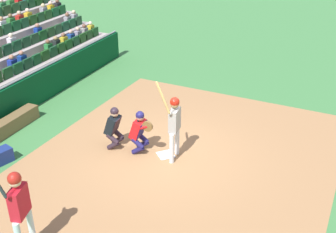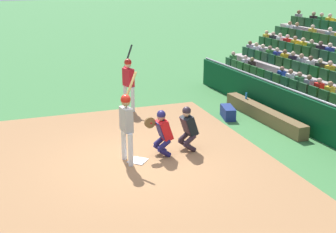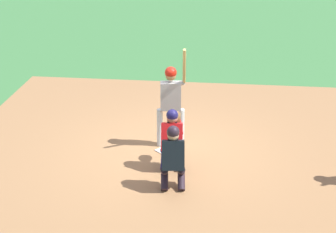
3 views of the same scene
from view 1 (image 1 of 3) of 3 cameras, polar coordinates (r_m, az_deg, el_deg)
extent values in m
plane|color=#3F7C40|center=(11.92, -0.32, -5.26)|extent=(160.00, 160.00, 0.00)
cube|color=#A3754A|center=(11.76, 1.93, -5.76)|extent=(9.79, 8.44, 0.01)
cube|color=white|center=(11.91, -0.32, -5.20)|extent=(0.62, 0.62, 0.02)
cylinder|color=silver|center=(11.77, 1.23, -3.21)|extent=(0.14, 0.14, 0.88)
cylinder|color=silver|center=(11.38, 0.50, -4.35)|extent=(0.14, 0.14, 0.88)
cube|color=#A09B97|center=(11.21, 0.90, -0.47)|extent=(0.46, 0.25, 0.62)
sphere|color=#A17D4C|center=(11.00, 0.92, 1.69)|extent=(0.23, 0.23, 0.23)
sphere|color=#B61C0F|center=(10.98, 0.92, 1.98)|extent=(0.25, 0.25, 0.25)
cylinder|color=#A09B97|center=(11.04, 0.70, 0.80)|extent=(0.47, 0.10, 0.14)
cylinder|color=#A09B97|center=(10.89, 0.41, 0.42)|extent=(0.17, 0.14, 0.13)
cylinder|color=tan|center=(10.73, -0.68, 2.55)|extent=(0.08, 0.42, 0.85)
sphere|color=black|center=(10.84, 0.20, 0.44)|extent=(0.06, 0.06, 0.06)
cylinder|color=#1E1A51|center=(12.15, -3.42, -3.80)|extent=(0.14, 0.38, 0.34)
cylinder|color=#1E1A51|center=(12.04, -3.45, -2.90)|extent=(0.14, 0.38, 0.33)
cylinder|color=#1E1A51|center=(11.91, -4.10, -4.53)|extent=(0.14, 0.38, 0.34)
cylinder|color=#1E1A51|center=(11.79, -4.14, -3.62)|extent=(0.14, 0.38, 0.33)
cube|color=red|center=(11.76, -4.12, -1.64)|extent=(0.42, 0.40, 0.60)
cube|color=#1E1A51|center=(11.71, -3.58, -1.75)|extent=(0.38, 0.19, 0.45)
sphere|color=#B0735D|center=(11.55, -3.80, -0.10)|extent=(0.22, 0.22, 0.22)
cube|color=black|center=(11.55, -3.80, -0.10)|extent=(0.20, 0.10, 0.20)
sphere|color=#1E1A51|center=(11.52, -3.81, 0.16)|extent=(0.24, 0.24, 0.24)
cylinder|color=brown|center=(11.42, -2.80, -1.34)|extent=(0.07, 0.30, 0.30)
cylinder|color=red|center=(11.50, -3.64, -1.55)|extent=(0.16, 0.40, 0.22)
cylinder|color=#2C1F29|center=(12.44, -6.78, -3.18)|extent=(0.16, 0.39, 0.34)
cylinder|color=#2C1F29|center=(12.33, -6.84, -2.29)|extent=(0.16, 0.39, 0.33)
cylinder|color=#2C1F29|center=(12.19, -7.44, -3.89)|extent=(0.16, 0.39, 0.34)
cylinder|color=#2C1F29|center=(12.08, -7.50, -2.99)|extent=(0.16, 0.39, 0.33)
cube|color=black|center=(12.05, -7.52, -1.07)|extent=(0.44, 0.43, 0.60)
cube|color=#2C1F29|center=(12.00, -7.00, -1.17)|extent=(0.39, 0.22, 0.45)
sphere|color=tan|center=(11.85, -7.24, 0.44)|extent=(0.22, 0.22, 0.22)
cube|color=black|center=(11.85, -7.24, 0.44)|extent=(0.20, 0.12, 0.20)
sphere|color=#2C1F29|center=(11.82, -7.25, 0.70)|extent=(0.24, 0.24, 0.24)
cube|color=#053D1C|center=(14.53, -20.76, 1.63)|extent=(13.90, 0.24, 1.13)
cylinder|color=gray|center=(14.30, -21.15, 3.82)|extent=(13.90, 0.07, 0.07)
cylinder|color=silver|center=(9.40, -18.08, -13.60)|extent=(0.16, 0.16, 0.90)
cube|color=red|center=(8.76, -19.50, -10.79)|extent=(0.52, 0.34, 0.64)
sphere|color=beige|center=(8.49, -20.00, -8.24)|extent=(0.23, 0.23, 0.23)
sphere|color=#B22118|center=(8.45, -20.06, -7.89)|extent=(0.26, 0.26, 0.26)
cylinder|color=red|center=(8.56, -20.13, -9.36)|extent=(0.51, 0.17, 0.14)
cylinder|color=red|center=(8.43, -20.70, -10.10)|extent=(0.17, 0.11, 0.13)
sphere|color=black|center=(8.39, -21.05, -10.15)|extent=(0.06, 0.06, 0.06)
cube|color=#17411D|center=(21.40, -9.82, 11.20)|extent=(0.44, 0.10, 0.42)
cube|color=gold|center=(21.51, -10.37, 11.38)|extent=(0.32, 0.22, 0.52)
sphere|color=beige|center=(21.42, -10.45, 12.30)|extent=(0.19, 0.19, 0.19)
cube|color=#1E421E|center=(20.96, -10.63, 10.80)|extent=(0.44, 0.10, 0.42)
cube|color=gray|center=(21.08, -11.19, 10.98)|extent=(0.32, 0.22, 0.52)
sphere|color=brown|center=(20.98, -11.28, 11.92)|extent=(0.19, 0.19, 0.19)
cube|color=#1F491D|center=(20.52, -11.48, 10.38)|extent=(0.44, 0.10, 0.42)
cube|color=gray|center=(20.64, -12.05, 10.56)|extent=(0.32, 0.22, 0.52)
sphere|color=#D5AA8E|center=(20.55, -12.14, 11.52)|extent=(0.19, 0.19, 0.19)
cube|color=#194526|center=(20.10, -12.36, 9.94)|extent=(0.44, 0.10, 0.42)
cube|color=navy|center=(20.22, -12.94, 10.13)|extent=(0.32, 0.22, 0.52)
sphere|color=#D9A18C|center=(20.12, -13.04, 11.11)|extent=(0.19, 0.19, 0.19)
cube|color=#174A1C|center=(19.67, -13.28, 9.47)|extent=(0.44, 0.10, 0.42)
cube|color=gold|center=(19.80, -13.86, 9.67)|extent=(0.32, 0.22, 0.52)
sphere|color=brown|center=(19.70, -13.98, 10.67)|extent=(0.19, 0.19, 0.19)
cube|color=#1D4D1F|center=(19.25, -14.23, 8.99)|extent=(0.44, 0.10, 0.42)
cube|color=#212726|center=(19.38, -14.82, 9.19)|extent=(0.32, 0.22, 0.52)
sphere|color=#9F7D51|center=(19.28, -14.95, 10.21)|extent=(0.19, 0.19, 0.19)
cube|color=#184426|center=(18.84, -15.23, 8.48)|extent=(0.44, 0.10, 0.42)
cube|color=#247936|center=(18.97, -15.82, 8.69)|extent=(0.32, 0.22, 0.52)
sphere|color=brown|center=(18.87, -15.96, 9.72)|extent=(0.19, 0.19, 0.19)
cube|color=#1D4A1C|center=(18.44, -16.26, 7.94)|extent=(0.44, 0.10, 0.42)
cube|color=#174C26|center=(18.05, -17.34, 7.38)|extent=(0.44, 0.10, 0.42)
cube|color=#174027|center=(17.66, -18.47, 6.79)|extent=(0.44, 0.10, 0.42)
cube|color=navy|center=(17.80, -19.07, 7.03)|extent=(0.32, 0.22, 0.52)
sphere|color=#B0715A|center=(17.69, -19.25, 8.12)|extent=(0.19, 0.19, 0.19)
cube|color=#174A27|center=(17.28, -19.64, 6.18)|extent=(0.44, 0.10, 0.42)
cube|color=navy|center=(17.42, -20.25, 6.42)|extent=(0.32, 0.22, 0.52)
sphere|color=#AC7254|center=(17.31, -20.43, 7.53)|extent=(0.19, 0.19, 0.19)
cube|color=#1F4D27|center=(16.92, -20.85, 5.53)|extent=(0.44, 0.10, 0.42)
cube|color=#1F4629|center=(21.79, -12.00, 12.55)|extent=(0.44, 0.10, 0.42)
cube|color=#939099|center=(21.91, -12.53, 12.71)|extent=(0.32, 0.22, 0.52)
sphere|color=#C9AD88|center=(21.83, -12.63, 13.62)|extent=(0.19, 0.19, 0.19)
cube|color=#154729|center=(21.35, -12.84, 12.17)|extent=(0.44, 0.10, 0.42)
cube|color=gray|center=(21.48, -13.39, 12.34)|extent=(0.32, 0.22, 0.52)
sphere|color=brown|center=(21.40, -13.49, 13.27)|extent=(0.19, 0.19, 0.19)
cube|color=#14462B|center=(20.93, -13.72, 11.78)|extent=(0.44, 0.10, 0.42)
cube|color=#204927|center=(20.51, -14.63, 11.37)|extent=(0.44, 0.10, 0.42)
cube|color=#1F4922|center=(20.09, -15.58, 10.94)|extent=(0.44, 0.10, 0.42)
cube|color=#134B1C|center=(19.68, -16.57, 10.49)|extent=(0.44, 0.10, 0.42)
cube|color=navy|center=(19.82, -17.13, 10.68)|extent=(0.32, 0.22, 0.52)
sphere|color=#B1755C|center=(19.73, -17.27, 11.68)|extent=(0.19, 0.19, 0.19)
cube|color=#1E4528|center=(19.28, -17.59, 10.02)|extent=(0.44, 0.10, 0.42)
cube|color=#1A4127|center=(18.89, -18.65, 9.52)|extent=(0.44, 0.10, 0.42)
cube|color=#164728|center=(18.50, -19.75, 9.00)|extent=(0.44, 0.10, 0.42)
cube|color=silver|center=(18.65, -20.33, 9.21)|extent=(0.32, 0.22, 0.52)
sphere|color=beige|center=(18.55, -20.51, 10.26)|extent=(0.19, 0.19, 0.19)
cube|color=#174127|center=(18.13, -20.90, 8.46)|extent=(0.44, 0.10, 0.42)
cube|color=#144D23|center=(22.21, -14.12, 13.83)|extent=(0.44, 0.10, 0.42)
cube|color=black|center=(22.35, -14.64, 13.98)|extent=(0.32, 0.22, 0.52)
sphere|color=brown|center=(22.27, -14.75, 14.88)|extent=(0.19, 0.19, 0.19)
cube|color=#124F27|center=(21.79, -14.99, 13.48)|extent=(0.44, 0.10, 0.42)
cube|color=gold|center=(21.92, -15.52, 13.63)|extent=(0.32, 0.22, 0.52)
sphere|color=beige|center=(21.85, -15.63, 14.55)|extent=(0.19, 0.19, 0.19)
cube|color=#1A4A1D|center=(21.37, -15.90, 13.12)|extent=(0.44, 0.10, 0.42)
cube|color=#918F9D|center=(21.51, -16.43, 13.27)|extent=(0.32, 0.22, 0.52)
sphere|color=tan|center=(21.43, -16.55, 14.20)|extent=(0.19, 0.19, 0.19)
cube|color=#194621|center=(20.96, -16.83, 12.74)|extent=(0.44, 0.10, 0.42)
cube|color=#1E491C|center=(20.55, -17.81, 12.34)|extent=(0.44, 0.10, 0.42)
cube|color=gold|center=(20.70, -18.34, 12.50)|extent=(0.32, 0.22, 0.52)
sphere|color=beige|center=(20.62, -18.49, 13.46)|extent=(0.19, 0.19, 0.19)
cube|color=#174B28|center=(20.16, -18.81, 11.92)|extent=(0.44, 0.10, 0.42)
cube|color=red|center=(20.30, -19.35, 12.08)|extent=(0.32, 0.22, 0.52)
sphere|color=tan|center=(20.22, -19.51, 13.06)|extent=(0.19, 0.19, 0.19)
cube|color=#134C24|center=(19.76, -19.86, 11.48)|extent=(0.44, 0.10, 0.42)
cube|color=#357A34|center=(19.91, -20.40, 11.65)|extent=(0.32, 0.22, 0.52)
sphere|color=brown|center=(19.83, -20.57, 12.64)|extent=(0.19, 0.19, 0.19)
cube|color=#1D4E2B|center=(19.38, -20.94, 11.01)|extent=(0.44, 0.10, 0.42)
cube|color=silver|center=(19.53, -21.48, 11.19)|extent=(0.32, 0.22, 0.52)
sphere|color=#A27B50|center=(19.45, -21.66, 12.20)|extent=(0.19, 0.19, 0.19)
cube|color=#184D1D|center=(22.26, -17.08, 14.72)|extent=(0.44, 0.10, 0.42)
cube|color=#164625|center=(21.85, -18.00, 14.38)|extent=(0.44, 0.10, 0.42)
cube|color=navy|center=(22.00, -18.51, 14.52)|extent=(0.32, 0.22, 0.52)
cube|color=#1B482B|center=(21.45, -18.96, 14.02)|extent=(0.44, 0.10, 0.42)
cube|color=red|center=(21.60, -19.47, 14.16)|extent=(0.32, 0.22, 0.52)
cube|color=#1E4A25|center=(21.06, -19.95, 13.65)|extent=(0.44, 0.10, 0.42)
cube|color=#327C3A|center=(21.21, -20.46, 13.79)|extent=(0.32, 0.22, 0.52)
cube|color=#204220|center=(20.67, -20.98, 13.25)|extent=(0.44, 0.10, 0.42)
cube|color=#2D773F|center=(20.82, -21.49, 13.40)|extent=(0.32, 0.22, 0.52)
sphere|color=beige|center=(20.75, -21.66, 14.36)|extent=(0.19, 0.19, 0.19)
camera|label=2|loc=(19.28, 22.25, 20.19)|focal=46.01mm
camera|label=3|loc=(16.46, -36.85, 17.85)|focal=54.53mm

